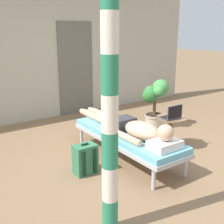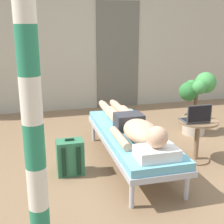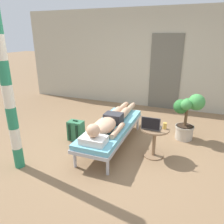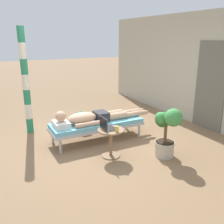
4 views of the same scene
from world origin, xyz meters
name	(u,v)px [view 2 (image 2 of 4)]	position (x,y,z in m)	size (l,w,h in m)	color
ground_plane	(151,165)	(0.00, 0.00, 0.00)	(40.00, 40.00, 0.00)	#846647
house_wall_back	(88,38)	(-0.23, 2.82, 1.35)	(7.60, 0.20, 2.70)	#B2AD99
house_door_panel	(118,56)	(0.34, 2.71, 1.02)	(0.84, 0.03, 2.04)	#625F54
lounge_chair	(131,138)	(-0.23, 0.09, 0.35)	(0.66, 1.97, 0.42)	#B7B7BC
person_reclining	(134,126)	(-0.23, 0.01, 0.52)	(0.53, 2.17, 0.32)	white
side_table	(197,133)	(0.59, 0.00, 0.36)	(0.48, 0.48, 0.52)	#8C6B4C
laptop	(196,117)	(0.53, -0.05, 0.58)	(0.31, 0.24, 0.23)	#4C4C51
drink_glass	(208,114)	(0.74, 0.04, 0.58)	(0.06, 0.06, 0.10)	gold
backpack	(70,157)	(-0.97, 0.05, 0.20)	(0.30, 0.26, 0.42)	#33724C
potted_plant	(196,99)	(1.06, 0.89, 0.54)	(0.57, 0.47, 0.95)	#BFB29E
porch_post	(31,100)	(-1.35, -1.09, 1.17)	(0.15, 0.15, 2.34)	#267F59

